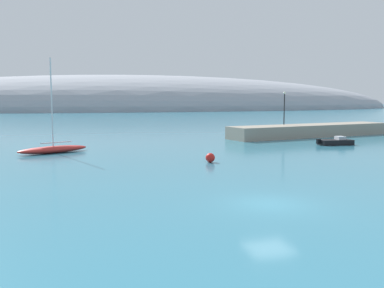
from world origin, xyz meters
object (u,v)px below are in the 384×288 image
object	(u,v)px
sailboat_red_mid_mooring	(53,149)
harbor_lamp_post	(284,105)
motorboat_black_foreground	(336,142)
mooring_buoy_red	(210,158)

from	to	relation	value
sailboat_red_mid_mooring	harbor_lamp_post	xyz separation A→B (m)	(31.97, 9.69, 4.22)
sailboat_red_mid_mooring	motorboat_black_foreground	bearing A→B (deg)	152.71
motorboat_black_foreground	mooring_buoy_red	world-z (taller)	motorboat_black_foreground
motorboat_black_foreground	sailboat_red_mid_mooring	bearing A→B (deg)	-177.61
sailboat_red_mid_mooring	motorboat_black_foreground	xyz separation A→B (m)	(32.40, -2.08, -0.08)
sailboat_red_mid_mooring	motorboat_black_foreground	size ratio (longest dim) A/B	2.16
motorboat_black_foreground	mooring_buoy_red	bearing A→B (deg)	-149.17
sailboat_red_mid_mooring	mooring_buoy_red	bearing A→B (deg)	116.94
mooring_buoy_red	harbor_lamp_post	distance (m)	28.15
sailboat_red_mid_mooring	mooring_buoy_red	xyz separation A→B (m)	(13.26, -10.91, -0.03)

